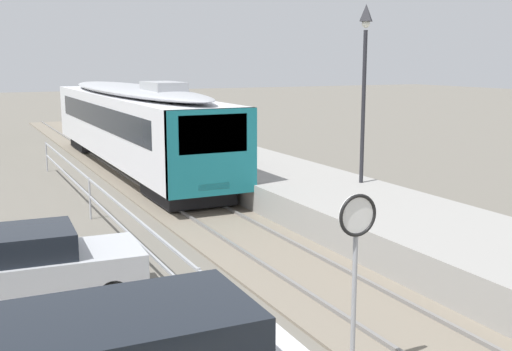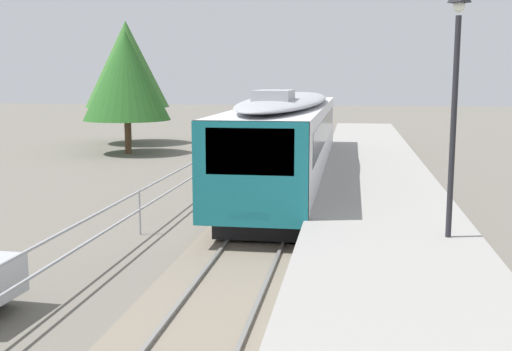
{
  "view_description": "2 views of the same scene",
  "coord_description": "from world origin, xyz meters",
  "px_view_note": "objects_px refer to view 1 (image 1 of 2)",
  "views": [
    {
      "loc": [
        -6.76,
        2.72,
        4.61
      ],
      "look_at": [
        0.4,
        17.45,
        1.6
      ],
      "focal_mm": 43.97,
      "sensor_mm": 36.0,
      "label": 1
    },
    {
      "loc": [
        2.39,
        4.85,
        4.27
      ],
      "look_at": [
        0.0,
        20.45,
        1.8
      ],
      "focal_mm": 44.24,
      "sensor_mm": 36.0,
      "label": 2
    }
  ],
  "objects_px": {
    "commuter_train": "(131,120)",
    "speed_limit_sign": "(357,241)",
    "parked_hatchback_silver": "(30,267)",
    "platform_lamp_mid_platform": "(365,60)"
  },
  "relations": [
    {
      "from": "commuter_train",
      "to": "parked_hatchback_silver",
      "type": "distance_m",
      "value": 15.04
    },
    {
      "from": "commuter_train",
      "to": "speed_limit_sign",
      "type": "xyz_separation_m",
      "value": [
        -1.81,
        -18.88,
        -0.02
      ]
    },
    {
      "from": "commuter_train",
      "to": "platform_lamp_mid_platform",
      "type": "xyz_separation_m",
      "value": [
        4.46,
        -10.19,
        2.48
      ]
    },
    {
      "from": "commuter_train",
      "to": "speed_limit_sign",
      "type": "relative_size",
      "value": 6.58
    },
    {
      "from": "commuter_train",
      "to": "parked_hatchback_silver",
      "type": "height_order",
      "value": "commuter_train"
    },
    {
      "from": "commuter_train",
      "to": "speed_limit_sign",
      "type": "bearing_deg",
      "value": -95.49
    },
    {
      "from": "commuter_train",
      "to": "speed_limit_sign",
      "type": "distance_m",
      "value": 18.96
    },
    {
      "from": "speed_limit_sign",
      "to": "parked_hatchback_silver",
      "type": "height_order",
      "value": "speed_limit_sign"
    },
    {
      "from": "parked_hatchback_silver",
      "to": "platform_lamp_mid_platform",
      "type": "bearing_deg",
      "value": 20.02
    },
    {
      "from": "commuter_train",
      "to": "speed_limit_sign",
      "type": "height_order",
      "value": "commuter_train"
    }
  ]
}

